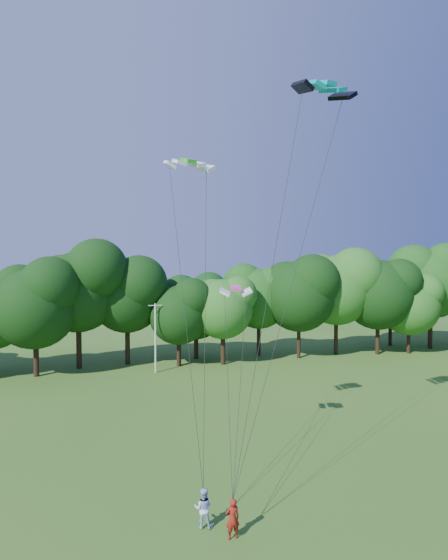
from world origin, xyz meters
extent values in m
cylinder|color=silver|center=(-0.05, 32.60, 3.53)|extent=(0.18, 0.18, 7.05)
cube|color=silver|center=(-0.05, 32.60, 6.87)|extent=(1.41, 0.22, 0.08)
imported|color=maroon|center=(0.22, 4.88, 0.83)|extent=(0.63, 0.44, 1.65)
imported|color=#B4D1F9|center=(-0.77, 5.93, 0.84)|extent=(0.98, 0.86, 1.68)
cube|color=#05AAAE|center=(5.88, 8.36, 20.12)|extent=(3.40, 2.08, 0.61)
cube|color=green|center=(-0.42, 11.22, 16.60)|extent=(2.76, 1.63, 0.49)
cube|color=#E840A5|center=(2.33, 11.72, 9.78)|extent=(1.99, 1.29, 0.29)
cylinder|color=#312213|center=(5.22, 37.98, 1.94)|extent=(0.39, 0.39, 3.88)
ellipsoid|color=#0E340F|center=(5.22, 37.98, 7.06)|extent=(7.76, 7.76, 8.47)
cylinder|color=#392117|center=(32.18, 39.22, 2.28)|extent=(0.53, 0.53, 4.56)
ellipsoid|color=#255E1C|center=(32.18, 39.22, 8.30)|extent=(9.13, 9.13, 9.96)
camera|label=1|loc=(-4.53, -11.74, 11.22)|focal=28.00mm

